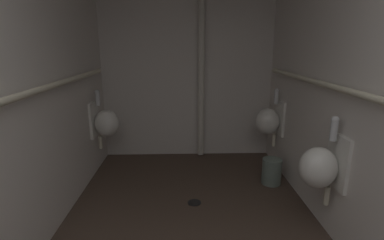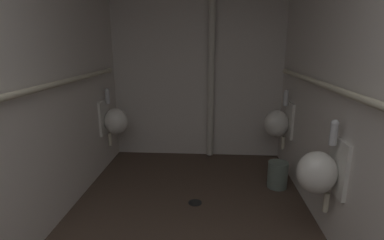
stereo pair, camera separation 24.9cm
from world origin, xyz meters
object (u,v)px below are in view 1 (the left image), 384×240
Objects in this scene: urinal_right_far at (269,121)px; waste_bin at (272,171)px; floor_drain at (194,202)px; standpipe_back_wall at (201,61)px; urinal_right_mid at (321,166)px; urinal_left_mid at (105,122)px.

waste_bin is (-0.07, -0.45, -0.49)m from urinal_right_far.
standpipe_back_wall is at bearing 83.72° from floor_drain.
floor_drain is at bearing -156.11° from waste_bin.
standpipe_back_wall is 1.70m from waste_bin.
standpipe_back_wall is 1.89m from floor_drain.
urinal_right_mid is 1.00× the size of urinal_right_far.
urinal_right_far is 0.28× the size of standpipe_back_wall.
urinal_left_mid is 5.39× the size of floor_drain.
urinal_right_far is 1.46m from floor_drain.
urinal_right_far is 5.39× the size of floor_drain.
urinal_left_mid is 2.51m from urinal_right_mid.
urinal_right_mid reaches higher than waste_bin.
urinal_left_mid is at bearing 142.15° from floor_drain.
floor_drain is 1.02m from waste_bin.
urinal_right_far is 2.50× the size of waste_bin.
standpipe_back_wall is (-0.85, 0.44, 0.72)m from urinal_right_far.
urinal_right_mid is 1.42m from urinal_right_far.
urinal_left_mid is at bearing 167.73° from waste_bin.
floor_drain is at bearing -37.85° from urinal_left_mid.
standpipe_back_wall reaches higher than urinal_right_mid.
standpipe_back_wall is (-0.85, 1.87, 0.72)m from urinal_right_mid.
urinal_left_mid reaches higher than floor_drain.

